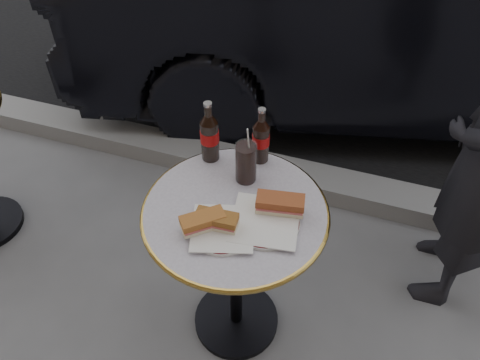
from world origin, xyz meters
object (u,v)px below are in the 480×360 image
(cola_bottle_right, at_px, (261,135))
(cola_glass, at_px, (246,162))
(bistro_table, at_px, (236,273))
(plate_left, at_px, (223,230))
(plate_right, at_px, (265,222))
(cola_bottle_left, at_px, (209,131))

(cola_bottle_right, bearing_deg, cola_glass, -99.00)
(cola_glass, bearing_deg, bistro_table, -85.58)
(plate_left, height_order, plate_right, plate_right)
(bistro_table, relative_size, cola_bottle_left, 3.03)
(plate_right, distance_m, cola_bottle_left, 0.38)
(plate_right, xyz_separation_m, cola_bottle_left, (-0.28, 0.24, 0.11))
(plate_right, height_order, cola_bottle_right, cola_bottle_right)
(cola_bottle_left, bearing_deg, plate_left, -62.75)
(plate_right, xyz_separation_m, cola_glass, (-0.12, 0.17, 0.07))
(bistro_table, relative_size, plate_left, 3.61)
(plate_right, bearing_deg, plate_left, -148.90)
(plate_left, xyz_separation_m, cola_bottle_right, (0.01, 0.36, 0.11))
(bistro_table, xyz_separation_m, cola_bottle_right, (0.01, 0.26, 0.48))
(plate_right, height_order, cola_bottle_left, cola_bottle_left)
(cola_bottle_left, bearing_deg, cola_bottle_right, 15.40)
(plate_left, bearing_deg, cola_glass, 90.90)
(plate_left, relative_size, plate_right, 0.91)
(bistro_table, distance_m, cola_bottle_left, 0.56)
(cola_glass, bearing_deg, cola_bottle_left, 157.26)
(plate_left, distance_m, cola_bottle_right, 0.37)
(cola_bottle_left, relative_size, cola_bottle_right, 1.08)
(bistro_table, xyz_separation_m, plate_right, (0.11, -0.03, 0.37))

